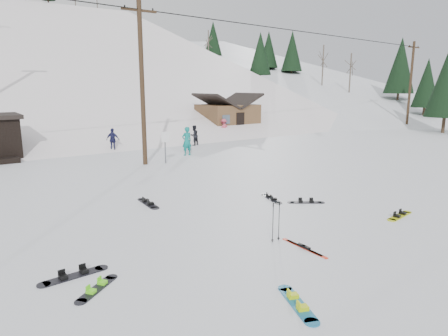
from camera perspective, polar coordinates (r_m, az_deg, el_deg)
ground at (r=11.08m, az=9.99°, el=-12.15°), size 200.00×200.00×0.00m
ski_slope at (r=64.63m, az=-27.52°, el=-4.43°), size 60.00×85.24×65.97m
ridge_right at (r=74.47m, az=3.22°, el=-0.32°), size 45.66×93.98×54.59m
treeline_right at (r=65.58m, az=6.32°, el=7.71°), size 20.00×60.00×10.00m
utility_pole at (r=23.03m, az=-11.63°, el=12.03°), size 2.00×0.26×9.00m
utility_pole_right at (r=47.79m, az=25.09°, el=10.88°), size 2.00×0.26×9.00m
trail_sign at (r=23.33m, az=-8.40°, el=3.74°), size 0.50×0.09×1.85m
cabin at (r=38.35m, az=0.51°, el=7.24°), size 5.39×4.40×3.77m
hero_snowboard at (r=8.84m, az=10.45°, el=-18.49°), size 0.79×1.56×0.12m
hero_skis at (r=11.55m, az=11.37°, el=-11.07°), size 0.13×1.68×0.09m
ski_poles at (r=11.72m, az=7.44°, el=-7.58°), size 0.32×0.09×1.17m
board_scatter_a at (r=10.43m, az=-20.67°, el=-14.15°), size 1.67×0.41×0.12m
board_scatter_b at (r=15.62m, az=-10.79°, el=-4.95°), size 0.40×1.71×0.12m
board_scatter_c at (r=9.69m, az=-17.69°, el=-16.04°), size 1.18×0.97×0.10m
board_scatter_d at (r=15.82m, az=11.63°, el=-4.79°), size 1.23×0.96×0.10m
board_scatter_e at (r=15.21m, az=23.80°, el=-6.23°), size 1.55×0.47×0.11m
board_scatter_f at (r=16.11m, az=6.79°, el=-4.32°), size 0.67×1.52×0.11m
skier_teal at (r=25.97m, az=-5.34°, el=3.84°), size 0.68×0.45×1.86m
skier_dark at (r=30.40m, az=-4.30°, el=4.67°), size 0.86×0.74×1.52m
skier_pink at (r=35.44m, az=-0.02°, el=5.76°), size 1.10×0.73×1.59m
skier_navy at (r=28.54m, az=-15.58°, el=3.90°), size 0.95×0.92×1.60m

